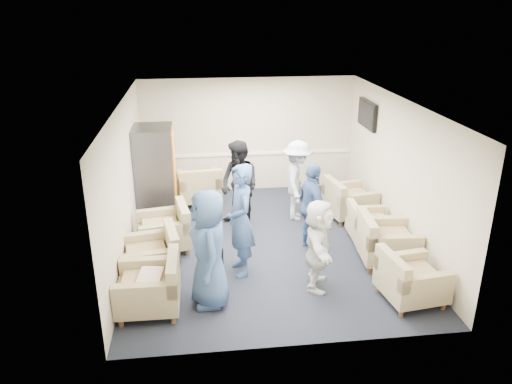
{
  "coord_description": "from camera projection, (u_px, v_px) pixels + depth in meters",
  "views": [
    {
      "loc": [
        -1.21,
        -8.41,
        4.35
      ],
      "look_at": [
        -0.16,
        0.2,
        1.0
      ],
      "focal_mm": 35.0,
      "sensor_mm": 36.0,
      "label": 1
    }
  ],
  "objects": [
    {
      "name": "armchair_right_midnear",
      "position": [
        384.0,
        243.0,
        8.73
      ],
      "size": [
        1.01,
        1.01,
        0.75
      ],
      "rotation": [
        0.0,
        0.0,
        1.49
      ],
      "color": "tan",
      "rests_on": "floor"
    },
    {
      "name": "person_back_left",
      "position": [
        240.0,
        185.0,
        9.91
      ],
      "size": [
        1.08,
        1.11,
        1.8
      ],
      "primitive_type": "imported",
      "rotation": [
        0.0,
        0.0,
        -0.87
      ],
      "color": "black",
      "rests_on": "floor"
    },
    {
      "name": "person_front_right",
      "position": [
        318.0,
        245.0,
        7.84
      ],
      "size": [
        0.78,
        1.46,
        1.5
      ],
      "primitive_type": "imported",
      "rotation": [
        0.0,
        0.0,
        1.31
      ],
      "color": "white",
      "rests_on": "floor"
    },
    {
      "name": "chair_rail",
      "position": [
        249.0,
        154.0,
        11.93
      ],
      "size": [
        4.98,
        0.04,
        0.06
      ],
      "primitive_type": "cube",
      "color": "white",
      "rests_on": "back_wall"
    },
    {
      "name": "tv",
      "position": [
        367.0,
        114.0,
        10.69
      ],
      "size": [
        0.1,
        1.0,
        0.58
      ],
      "color": "black",
      "rests_on": "right_wall"
    },
    {
      "name": "person_mid_right",
      "position": [
        312.0,
        207.0,
        9.03
      ],
      "size": [
        0.57,
        1.03,
        1.66
      ],
      "primitive_type": "imported",
      "rotation": [
        0.0,
        0.0,
        1.75
      ],
      "color": "#3B588D",
      "rests_on": "floor"
    },
    {
      "name": "backpack",
      "position": [
        214.0,
        258.0,
        8.49
      ],
      "size": [
        0.33,
        0.28,
        0.47
      ],
      "rotation": [
        0.0,
        0.0,
        -0.37
      ],
      "color": "black",
      "rests_on": "floor"
    },
    {
      "name": "armchair_right_near",
      "position": [
        408.0,
        281.0,
        7.6
      ],
      "size": [
        0.97,
        0.97,
        0.69
      ],
      "rotation": [
        0.0,
        0.0,
        1.7
      ],
      "color": "tan",
      "rests_on": "floor"
    },
    {
      "name": "armchair_right_midfar",
      "position": [
        367.0,
        225.0,
        9.56
      ],
      "size": [
        0.81,
        0.81,
        0.62
      ],
      "rotation": [
        0.0,
        0.0,
        1.52
      ],
      "color": "tan",
      "rests_on": "floor"
    },
    {
      "name": "armchair_right_far",
      "position": [
        347.0,
        201.0,
        10.54
      ],
      "size": [
        1.05,
        1.05,
        0.72
      ],
      "rotation": [
        0.0,
        0.0,
        1.74
      ],
      "color": "tan",
      "rests_on": "floor"
    },
    {
      "name": "front_wall",
      "position": [
        300.0,
        257.0,
        6.23
      ],
      "size": [
        5.0,
        0.02,
        2.7
      ],
      "primitive_type": "cube",
      "color": "beige",
      "rests_on": "floor"
    },
    {
      "name": "armchair_corner",
      "position": [
        199.0,
        188.0,
        11.28
      ],
      "size": [
        1.03,
        1.03,
        0.75
      ],
      "rotation": [
        0.0,
        0.0,
        3.24
      ],
      "color": "tan",
      "rests_on": "floor"
    },
    {
      "name": "right_wall",
      "position": [
        399.0,
        172.0,
        9.29
      ],
      "size": [
        0.02,
        6.0,
        2.7
      ],
      "primitive_type": "cube",
      "color": "beige",
      "rests_on": "floor"
    },
    {
      "name": "armchair_left_near",
      "position": [
        153.0,
        288.0,
        7.37
      ],
      "size": [
        0.93,
        0.93,
        0.73
      ],
      "rotation": [
        0.0,
        0.0,
        -1.59
      ],
      "color": "tan",
      "rests_on": "floor"
    },
    {
      "name": "ceiling",
      "position": [
        267.0,
        103.0,
        8.52
      ],
      "size": [
        6.0,
        6.0,
        0.0
      ],
      "primitive_type": "plane",
      "rotation": [
        3.14,
        0.0,
        0.0
      ],
      "color": "white",
      "rests_on": "back_wall"
    },
    {
      "name": "armchair_left_far",
      "position": [
        167.0,
        231.0,
        9.22
      ],
      "size": [
        1.03,
        1.03,
        0.72
      ],
      "rotation": [
        0.0,
        0.0,
        -1.41
      ],
      "color": "tan",
      "rests_on": "floor"
    },
    {
      "name": "person_back_right",
      "position": [
        297.0,
        181.0,
        10.32
      ],
      "size": [
        0.85,
        1.2,
        1.69
      ],
      "primitive_type": "imported",
      "rotation": [
        0.0,
        0.0,
        1.35
      ],
      "color": "silver",
      "rests_on": "floor"
    },
    {
      "name": "vending_machine",
      "position": [
        156.0,
        173.0,
        10.33
      ],
      "size": [
        0.8,
        0.93,
        1.97
      ],
      "color": "#515159",
      "rests_on": "floor"
    },
    {
      "name": "back_wall",
      "position": [
        248.0,
        135.0,
        11.78
      ],
      "size": [
        5.0,
        0.02,
        2.7
      ],
      "primitive_type": "cube",
      "color": "beige",
      "rests_on": "floor"
    },
    {
      "name": "floor",
      "position": [
        266.0,
        244.0,
        9.49
      ],
      "size": [
        6.0,
        6.0,
        0.0
      ],
      "primitive_type": "plane",
      "color": "black",
      "rests_on": "ground"
    },
    {
      "name": "person_front_left",
      "position": [
        209.0,
        249.0,
        7.34
      ],
      "size": [
        0.69,
        0.97,
        1.84
      ],
      "primitive_type": "imported",
      "rotation": [
        0.0,
        0.0,
        -1.45
      ],
      "color": "#3B588D",
      "rests_on": "floor"
    },
    {
      "name": "left_wall",
      "position": [
        125.0,
        183.0,
        8.72
      ],
      "size": [
        0.02,
        6.0,
        2.7
      ],
      "primitive_type": "cube",
      "color": "beige",
      "rests_on": "floor"
    },
    {
      "name": "pillow",
      "position": [
        151.0,
        278.0,
        7.3
      ],
      "size": [
        0.38,
        0.48,
        0.13
      ],
      "primitive_type": "cube",
      "rotation": [
        0.0,
        0.0,
        -1.68
      ],
      "color": "beige",
      "rests_on": "armchair_left_near"
    },
    {
      "name": "person_mid_left",
      "position": [
        240.0,
        220.0,
        8.19
      ],
      "size": [
        0.57,
        0.77,
        1.92
      ],
      "primitive_type": "imported",
      "rotation": [
        0.0,
        0.0,
        -1.41
      ],
      "color": "#3B588D",
      "rests_on": "floor"
    },
    {
      "name": "armchair_left_mid",
      "position": [
        154.0,
        257.0,
        8.26
      ],
      "size": [
        1.04,
        1.04,
        0.72
      ],
      "rotation": [
        0.0,
        0.0,
        -1.4
      ],
      "color": "tan",
      "rests_on": "floor"
    }
  ]
}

